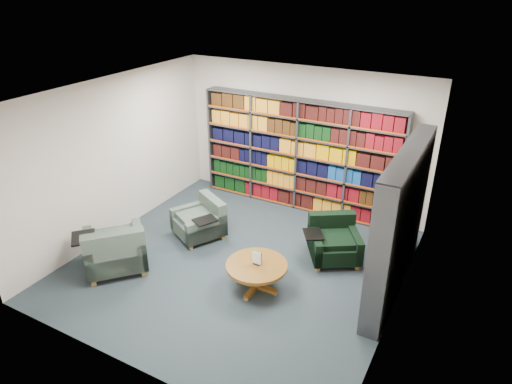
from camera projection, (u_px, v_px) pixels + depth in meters
The scene contains 7 objects.
room_shell at pixel (237, 186), 6.90m from camera, with size 5.02×5.02×2.82m.
bookshelf_back at pixel (298, 156), 8.89m from camera, with size 4.00×0.28×2.20m.
bookshelf_right at pixel (400, 223), 6.51m from camera, with size 0.28×2.50×2.20m.
chair_teal_left at pixel (202, 221), 8.20m from camera, with size 1.05×1.05×0.70m.
chair_green_right at pixel (333, 242), 7.58m from camera, with size 1.07×1.07×0.71m.
chair_teal_front at pixel (115, 252), 7.20m from camera, with size 1.30×1.30×0.84m.
coffee_table at pixel (257, 269), 6.77m from camera, with size 0.92×0.92×0.65m.
Camera 1 is at (3.23, -5.36, 4.33)m, focal length 32.00 mm.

